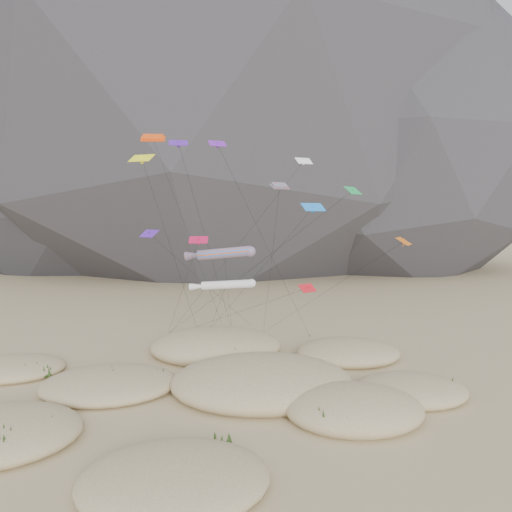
{
  "coord_description": "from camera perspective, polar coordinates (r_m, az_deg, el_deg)",
  "views": [
    {
      "loc": [
        -3.24,
        -41.88,
        16.92
      ],
      "look_at": [
        2.91,
        12.0,
        12.25
      ],
      "focal_mm": 35.0,
      "sensor_mm": 36.0,
      "label": 1
    }
  ],
  "objects": [
    {
      "name": "orange_parafoil",
      "position": [
        58.59,
        -11.58,
        12.79
      ],
      "size": [
        10.04,
        9.72,
        25.84
      ],
      "color": "#E4420C",
      "rests_on": "ground"
    },
    {
      "name": "dune_grass",
      "position": [
        49.01,
        -3.06,
        -14.23
      ],
      "size": [
        42.38,
        28.56,
        1.56
      ],
      "color": "black",
      "rests_on": "ground"
    },
    {
      "name": "dunes",
      "position": [
        50.15,
        -3.8,
        -13.93
      ],
      "size": [
        49.67,
        41.35,
        3.95
      ],
      "color": "#CCB789",
      "rests_on": "ground"
    },
    {
      "name": "multi_parafoil",
      "position": [
        52.79,
        2.7,
        7.6
      ],
      "size": [
        2.21,
        18.99,
        20.16
      ],
      "color": "red",
      "rests_on": "ground"
    },
    {
      "name": "ground",
      "position": [
        45.29,
        -2.02,
        -17.02
      ],
      "size": [
        500.0,
        500.0,
        0.0
      ],
      "primitive_type": "plane",
      "color": "#CCB789",
      "rests_on": "ground"
    },
    {
      "name": "white_tube_kite",
      "position": [
        55.04,
        -3.7,
        -3.32
      ],
      "size": [
        7.32,
        12.31,
        9.79
      ],
      "color": "silver",
      "rests_on": "ground"
    },
    {
      "name": "kite_stakes",
      "position": [
        67.85,
        -1.88,
        -9.39
      ],
      "size": [
        21.91,
        5.19,
        0.3
      ],
      "color": "#3F2D1E",
      "rests_on": "ground"
    },
    {
      "name": "rainbow_tube_kite",
      "position": [
        54.93,
        -3.95,
        0.3
      ],
      "size": [
        7.82,
        13.71,
        13.41
      ],
      "color": "#E55518",
      "rests_on": "ground"
    },
    {
      "name": "delta_kites",
      "position": [
        52.86,
        0.02,
        5.63
      ],
      "size": [
        29.02,
        21.51,
        24.37
      ],
      "color": "orange",
      "rests_on": "ground"
    },
    {
      "name": "rock_headland",
      "position": [
        170.28,
        -3.19,
        24.03
      ],
      "size": [
        226.37,
        148.64,
        177.5
      ],
      "color": "black",
      "rests_on": "ground"
    }
  ]
}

